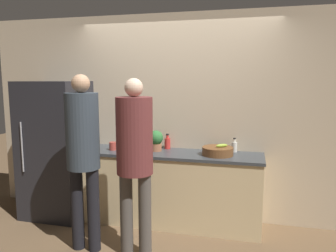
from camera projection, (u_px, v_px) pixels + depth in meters
ground_plane at (165, 234)px, 3.80m from camera, size 14.00×14.00×0.00m
wall_back at (177, 117)px, 4.21m from camera, size 5.20×0.06×2.60m
counter at (172, 188)px, 4.06m from camera, size 2.18×0.60×0.90m
refrigerator at (57, 149)px, 4.28m from camera, size 0.77×0.73×1.76m
person_left at (83, 148)px, 3.32m from camera, size 0.34×0.34×1.83m
person_center at (135, 152)px, 3.21m from camera, size 0.36×0.36×1.80m
fruit_bowl at (218, 151)px, 3.83m from camera, size 0.36×0.36×0.14m
utensil_crock at (134, 144)px, 4.16m from camera, size 0.13×0.13×0.23m
bottle_clear at (234, 146)px, 4.00m from camera, size 0.07×0.07×0.17m
bottle_red at (167, 143)px, 4.17m from camera, size 0.07×0.07×0.19m
cup_red at (113, 146)px, 4.11m from camera, size 0.09×0.09×0.10m
potted_plant at (156, 140)px, 4.04m from camera, size 0.18×0.18×0.26m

